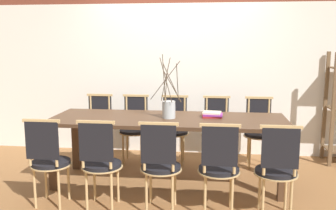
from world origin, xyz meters
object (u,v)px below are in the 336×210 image
(chair_near_center, at_px, (160,163))
(vase_centerpiece, at_px, (169,108))
(chair_far_center, at_px, (174,127))
(dining_table, at_px, (168,126))
(book_stack, at_px, (212,115))

(chair_near_center, height_order, vase_centerpiece, vase_centerpiece)
(vase_centerpiece, bearing_deg, chair_far_center, 91.50)
(chair_far_center, xyz_separation_m, vase_centerpiece, (0.02, -0.77, 0.39))
(dining_table, relative_size, chair_near_center, 2.94)
(vase_centerpiece, xyz_separation_m, book_stack, (0.49, 0.12, -0.09))
(chair_near_center, distance_m, chair_far_center, 1.54)
(vase_centerpiece, height_order, book_stack, vase_centerpiece)
(chair_far_center, relative_size, book_stack, 3.73)
(dining_table, distance_m, chair_near_center, 0.79)
(chair_far_center, distance_m, book_stack, 0.89)
(chair_near_center, distance_m, book_stack, 1.05)
(book_stack, bearing_deg, dining_table, -167.22)
(dining_table, xyz_separation_m, chair_near_center, (0.02, -0.77, -0.18))
(dining_table, height_order, vase_centerpiece, vase_centerpiece)
(vase_centerpiece, bearing_deg, chair_near_center, -89.29)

